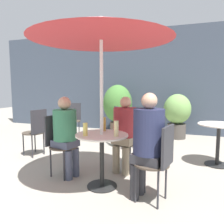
# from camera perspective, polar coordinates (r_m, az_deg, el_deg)

# --- Properties ---
(ground_plane) EXTENTS (20.00, 20.00, 0.00)m
(ground_plane) POSITION_cam_1_polar(r_m,az_deg,el_deg) (2.96, -7.54, -20.09)
(ground_plane) COLOR gray
(storefront_wall) EXTENTS (10.00, 0.06, 3.00)m
(storefront_wall) POSITION_cam_1_polar(r_m,az_deg,el_deg) (6.54, 8.83, 7.96)
(storefront_wall) COLOR #3D4756
(storefront_wall) RESTS_ON ground_plane
(cafe_table_near) EXTENTS (0.69, 0.69, 0.71)m
(cafe_table_near) POSITION_cam_1_polar(r_m,az_deg,el_deg) (2.91, -2.67, -9.42)
(cafe_table_near) COLOR black
(cafe_table_near) RESTS_ON ground_plane
(cafe_table_far) EXTENTS (0.67, 0.67, 0.71)m
(cafe_table_far) POSITION_cam_1_polar(r_m,az_deg,el_deg) (4.11, 26.05, -5.47)
(cafe_table_far) COLOR black
(cafe_table_far) RESTS_ON ground_plane
(bistro_chair_0) EXTENTS (0.44, 0.42, 0.91)m
(bistro_chair_0) POSITION_cam_1_polar(r_m,az_deg,el_deg) (2.56, 12.33, -11.43)
(bistro_chair_0) COLOR #42382D
(bistro_chair_0) RESTS_ON ground_plane
(bistro_chair_1) EXTENTS (0.42, 0.44, 0.91)m
(bistro_chair_1) POSITION_cam_1_polar(r_m,az_deg,el_deg) (3.56, 4.55, -6.21)
(bistro_chair_1) COLOR #42382D
(bistro_chair_1) RESTS_ON ground_plane
(bistro_chair_2) EXTENTS (0.44, 0.42, 0.91)m
(bistro_chair_2) POSITION_cam_1_polar(r_m,az_deg,el_deg) (3.40, -13.78, -6.99)
(bistro_chair_2) COLOR #42382D
(bistro_chair_2) RESTS_ON ground_plane
(bistro_chair_3) EXTENTS (0.47, 0.47, 0.91)m
(bistro_chair_3) POSITION_cam_1_polar(r_m,az_deg,el_deg) (4.78, 2.49, -2.93)
(bistro_chair_3) COLOR #42382D
(bistro_chair_3) RESTS_ON ground_plane
(bistro_chair_4) EXTENTS (0.42, 0.44, 0.91)m
(bistro_chair_4) POSITION_cam_1_polar(r_m,az_deg,el_deg) (5.87, -10.01, -1.27)
(bistro_chair_4) COLOR #42382D
(bistro_chair_4) RESTS_ON ground_plane
(bistro_chair_5) EXTENTS (0.44, 0.42, 0.91)m
(bistro_chair_5) POSITION_cam_1_polar(r_m,az_deg,el_deg) (4.43, -19.18, -4.04)
(bistro_chair_5) COLOR #42382D
(bistro_chair_5) RESTS_ON ground_plane
(seated_person_0) EXTENTS (0.40, 0.37, 1.26)m
(seated_person_0) POSITION_cam_1_polar(r_m,az_deg,el_deg) (2.56, 9.24, -6.72)
(seated_person_0) COLOR #2D2D33
(seated_person_0) RESTS_ON ground_plane
(seated_person_1) EXTENTS (0.39, 0.42, 1.18)m
(seated_person_1) POSITION_cam_1_polar(r_m,az_deg,el_deg) (3.40, 3.39, -4.15)
(seated_person_1) COLOR gray
(seated_person_1) RESTS_ON ground_plane
(seated_person_2) EXTENTS (0.38, 0.35, 1.19)m
(seated_person_2) POSITION_cam_1_polar(r_m,az_deg,el_deg) (3.26, -11.98, -4.57)
(seated_person_2) COLOR #42475B
(seated_person_2) RESTS_ON ground_plane
(beer_glass_0) EXTENTS (0.06, 0.06, 0.20)m
(beer_glass_0) POSITION_cam_1_polar(r_m,az_deg,el_deg) (2.72, 1.10, -4.34)
(beer_glass_0) COLOR beige
(beer_glass_0) RESTS_ON cafe_table_near
(beer_glass_1) EXTENTS (0.06, 0.06, 0.20)m
(beer_glass_1) POSITION_cam_1_polar(r_m,az_deg,el_deg) (3.06, -2.17, -3.17)
(beer_glass_1) COLOR #B28433
(beer_glass_1) RESTS_ON cafe_table_near
(beer_glass_2) EXTENTS (0.06, 0.06, 0.16)m
(beer_glass_2) POSITION_cam_1_polar(r_m,az_deg,el_deg) (2.78, -7.00, -4.52)
(beer_glass_2) COLOR #DBC65B
(beer_glass_2) RESTS_ON cafe_table_near
(potted_plant_0) EXTENTS (0.81, 0.81, 1.39)m
(potted_plant_0) POSITION_cam_1_polar(r_m,az_deg,el_deg) (6.13, 1.46, 1.70)
(potted_plant_0) COLOR brown
(potted_plant_0) RESTS_ON ground_plane
(potted_plant_1) EXTENTS (0.69, 0.69, 1.15)m
(potted_plant_1) POSITION_cam_1_polar(r_m,az_deg,el_deg) (5.89, 16.64, -0.26)
(potted_plant_1) COLOR #47423D
(potted_plant_1) RESTS_ON ground_plane
(umbrella) EXTENTS (1.80, 1.80, 2.19)m
(umbrella) POSITION_cam_1_polar(r_m,az_deg,el_deg) (2.89, -2.84, 20.92)
(umbrella) COLOR silver
(umbrella) RESTS_ON ground_plane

